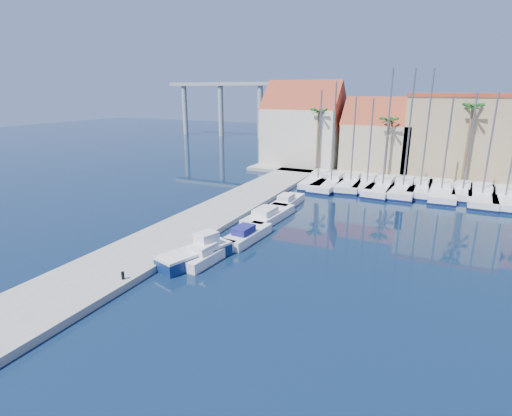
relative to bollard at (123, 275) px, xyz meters
The scene contains 27 objects.
ground 6.75m from the bollard, 10.33° to the right, with size 260.00×260.00×0.00m, color black.
quay_west 12.54m from the bollard, 101.04° to the left, with size 6.00×77.00×0.50m, color gray.
shore_north 49.66m from the bollard, 70.47° to the left, with size 54.00×16.00×0.50m, color gray.
bollard is the anchor object (origin of this frame).
fishing_boat 5.80m from the bollard, 68.00° to the left, with size 3.66×6.18×2.05m.
motorboat_west_0 6.56m from the bollard, 65.16° to the left, with size 2.21×5.52×1.40m.
motorboat_west_1 11.49m from the bollard, 71.97° to the left, with size 2.25×5.85×1.40m.
motorboat_west_2 17.05m from the bollard, 79.81° to the left, with size 2.87×7.48×1.40m.
motorboat_west_3 22.63m from the bollard, 82.67° to the left, with size 1.92×5.96×1.40m.
sailboat_0 34.69m from the bollard, 85.28° to the left, with size 3.43×11.15×12.42m.
sailboat_1 34.39m from the bollard, 81.76° to the left, with size 3.82×11.70×13.37m.
sailboat_2 35.65m from the bollard, 78.33° to the left, with size 3.73×10.99×11.63m.
sailboat_3 35.99m from the bollard, 74.84° to the left, with size 2.55×9.39×11.45m.
sailboat_4 36.17m from the bollard, 71.45° to the left, with size 3.86×11.41×14.89m.
sailboat_5 37.43m from the bollard, 68.25° to the left, with size 3.02×11.37×14.85m.
sailboat_6 38.70m from the bollard, 65.83° to the left, with size 2.76×9.39×14.81m.
sailboat_7 39.39m from the bollard, 62.47° to the left, with size 3.40×11.32×11.77m.
sailboat_8 41.14m from the bollard, 59.92° to the left, with size 2.70×8.32×12.17m.
sailboat_9 41.32m from the bollard, 56.87° to the left, with size 3.33×11.49×12.20m.
sailboat_10 42.46m from the bollard, 54.08° to the left, with size 3.42×10.95×11.74m.
building_0 46.28m from the bollard, 94.25° to the left, with size 12.30×9.00×13.50m.
building_1 46.82m from the bollard, 79.36° to the left, with size 10.30×8.00×11.00m.
building_2 51.03m from the bollard, 67.27° to the left, with size 14.20×10.20×11.50m.
palm_0 41.64m from the bollard, 89.16° to the left, with size 2.60×2.60×10.15m.
palm_1 42.79m from the bollard, 75.44° to the left, with size 2.60×2.60×9.15m.
palm_2 46.63m from the bollard, 63.21° to the left, with size 2.60×2.60×11.15m.
viaduct 87.59m from the bollard, 111.89° to the left, with size 48.00×2.20×14.45m.
Camera 1 is at (11.41, -16.50, 12.37)m, focal length 28.00 mm.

